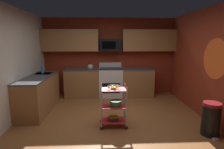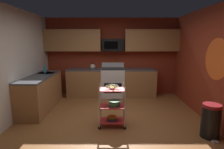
# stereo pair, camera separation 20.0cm
# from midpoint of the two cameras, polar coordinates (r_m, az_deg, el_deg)

# --- Properties ---
(floor) EXTENTS (4.40, 4.80, 0.04)m
(floor) POSITION_cam_midpoint_polar(r_m,az_deg,el_deg) (4.29, 1.23, -15.09)
(floor) COLOR #995B2D
(floor) RESTS_ON ground
(wall_back) EXTENTS (4.52, 0.06, 2.60)m
(wall_back) POSITION_cam_midpoint_polar(r_m,az_deg,el_deg) (6.33, 0.85, 5.60)
(wall_back) COLOR maroon
(wall_back) RESTS_ON ground
(wall_left) EXTENTS (0.06, 4.80, 2.60)m
(wall_left) POSITION_cam_midpoint_polar(r_m,az_deg,el_deg) (4.46, -28.71, 2.34)
(wall_left) COLOR silver
(wall_left) RESTS_ON ground
(wall_right) EXTENTS (0.06, 4.80, 2.60)m
(wall_right) POSITION_cam_midpoint_polar(r_m,az_deg,el_deg) (4.54, 30.73, 2.28)
(wall_right) COLOR maroon
(wall_right) RESTS_ON ground
(wall_flower_decal) EXTENTS (0.00, 0.87, 0.87)m
(wall_flower_decal) POSITION_cam_midpoint_polar(r_m,az_deg,el_deg) (4.45, 31.03, 4.06)
(wall_flower_decal) COLOR #E5591E
(counter_run) EXTENTS (3.66, 2.47, 0.92)m
(counter_run) POSITION_cam_midpoint_polar(r_m,az_deg,el_deg) (5.69, -6.69, -3.54)
(counter_run) COLOR #9E6B3D
(counter_run) RESTS_ON ground
(oven_range) EXTENTS (0.76, 0.65, 1.10)m
(oven_range) POSITION_cam_midpoint_polar(r_m,az_deg,el_deg) (6.13, 1.29, -2.34)
(oven_range) COLOR white
(oven_range) RESTS_ON ground
(upper_cabinets) EXTENTS (4.40, 0.33, 0.70)m
(upper_cabinets) POSITION_cam_midpoint_polar(r_m,az_deg,el_deg) (6.11, 0.80, 10.59)
(upper_cabinets) COLOR #9E6B3D
(microwave) EXTENTS (0.70, 0.39, 0.40)m
(microwave) POSITION_cam_midpoint_polar(r_m,az_deg,el_deg) (6.09, 1.31, 9.18)
(microwave) COLOR black
(rolling_cart) EXTENTS (0.59, 0.38, 0.91)m
(rolling_cart) POSITION_cam_midpoint_polar(r_m,az_deg,el_deg) (3.97, 1.60, -9.83)
(rolling_cart) COLOR silver
(rolling_cart) RESTS_ON ground
(fruit_bowl) EXTENTS (0.27, 0.27, 0.07)m
(fruit_bowl) POSITION_cam_midpoint_polar(r_m,az_deg,el_deg) (3.85, 1.63, -3.90)
(fruit_bowl) COLOR silver
(fruit_bowl) RESTS_ON rolling_cart
(mixing_bowl_large) EXTENTS (0.25, 0.25, 0.11)m
(mixing_bowl_large) POSITION_cam_midpoint_polar(r_m,az_deg,el_deg) (3.95, 2.32, -8.92)
(mixing_bowl_large) COLOR #387F4C
(mixing_bowl_large) RESTS_ON rolling_cart
(book_stack) EXTENTS (0.22, 0.19, 0.09)m
(book_stack) POSITION_cam_midpoint_polar(r_m,az_deg,el_deg) (4.08, 1.58, -13.50)
(book_stack) COLOR #1E4C8C
(book_stack) RESTS_ON rolling_cart
(kettle) EXTENTS (0.21, 0.18, 0.26)m
(kettle) POSITION_cam_midpoint_polar(r_m,az_deg,el_deg) (6.06, -5.04, 2.46)
(kettle) COLOR beige
(kettle) RESTS_ON counter_run
(dish_soap_bottle) EXTENTS (0.06, 0.06, 0.20)m
(dish_soap_bottle) POSITION_cam_midpoint_polar(r_m,az_deg,el_deg) (5.58, -19.23, 1.49)
(dish_soap_bottle) COLOR #2D8CBF
(dish_soap_bottle) RESTS_ON counter_run
(trash_can) EXTENTS (0.34, 0.42, 0.66)m
(trash_can) POSITION_cam_midpoint_polar(r_m,az_deg,el_deg) (4.09, 29.83, -12.50)
(trash_can) COLOR black
(trash_can) RESTS_ON ground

